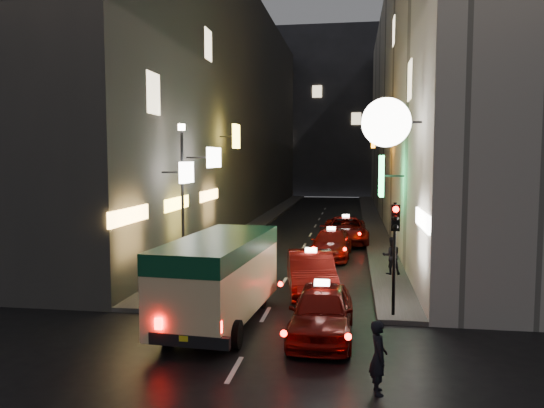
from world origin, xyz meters
The scene contains 14 objects.
building_left centered at (-8.00, 33.99, 9.00)m, with size 7.41×52.10×18.00m.
building_right centered at (8.00, 33.99, 9.00)m, with size 8.03×52.00×18.00m.
building_far centered at (0.00, 66.00, 11.00)m, with size 30.00×10.00×22.00m, color #37363C.
sidewalk_left centered at (-4.25, 34.00, 0.07)m, with size 1.50×52.00×0.15m, color #474442.
sidewalk_right centered at (4.25, 34.00, 0.07)m, with size 1.50×52.00×0.15m, color #474442.
minibus centered at (-1.20, 7.32, 1.67)m, with size 2.62×6.29×2.64m.
taxi_near centered at (1.90, 6.63, 0.85)m, with size 2.22×5.36×1.87m.
taxi_second centered at (1.21, 11.43, 0.89)m, with size 3.16×5.89×1.95m.
taxi_third centered at (1.66, 18.69, 0.81)m, with size 2.35×5.20×1.79m.
taxi_far centered at (2.32, 23.49, 0.88)m, with size 2.49×5.63×1.93m.
pedestrian_crossing centered at (3.30, 3.24, 0.90)m, with size 0.59×0.38×1.79m, color black.
pedestrian_sidewalk centered at (4.34, 14.50, 1.04)m, with size 0.67×0.42×1.78m, color black.
traffic_light centered at (4.00, 8.47, 2.69)m, with size 0.26×0.43×3.50m.
lamp_post centered at (-4.20, 13.00, 3.72)m, with size 0.28×0.28×6.22m.
Camera 1 is at (2.72, -7.87, 5.00)m, focal length 35.00 mm.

